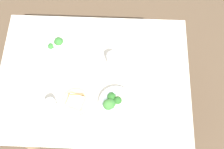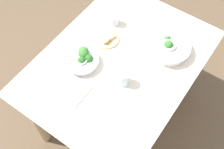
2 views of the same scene
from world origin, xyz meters
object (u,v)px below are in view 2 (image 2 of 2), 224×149
bread_side_plate (106,38)px  napkin_folded_upper (76,92)px  table_knife_left (53,81)px  table_knife_right (144,26)px  fork_by_far_bowl (196,34)px  water_glass_side (123,78)px  broccoli_bowl_far (82,59)px  water_glass_center (115,20)px  fork_by_near_bowl (168,77)px  broccoli_bowl_near (169,48)px

bread_side_plate → napkin_folded_upper: bread_side_plate is taller
bread_side_plate → table_knife_left: bread_side_plate is taller
table_knife_right → fork_by_far_bowl: bearing=28.0°
bread_side_plate → napkin_folded_upper: (-0.44, -0.09, -0.01)m
bread_side_plate → water_glass_side: 0.36m
broccoli_bowl_far → table_knife_left: broccoli_bowl_far is taller
fork_by_far_bowl → table_knife_left: same height
napkin_folded_upper → water_glass_center: bearing=12.3°
water_glass_center → fork_by_near_bowl: water_glass_center is taller
broccoli_bowl_near → napkin_folded_upper: 0.65m
fork_by_far_bowl → table_knife_left: 1.00m
water_glass_side → table_knife_right: (0.46, 0.13, -0.05)m
broccoli_bowl_near → table_knife_right: (0.09, 0.24, -0.03)m
broccoli_bowl_near → table_knife_right: 0.26m
broccoli_bowl_far → water_glass_center: bearing=3.6°
bread_side_plate → fork_by_near_bowl: bearing=-93.6°
table_knife_left → table_knife_right: size_ratio=1.04×
bread_side_plate → table_knife_right: bearing=-31.8°
water_glass_side → fork_by_far_bowl: water_glass_side is taller
table_knife_right → table_knife_left: bearing=-103.5°
water_glass_center → table_knife_right: 0.21m
fork_by_far_bowl → fork_by_near_bowl: 0.42m
water_glass_side → napkin_folded_upper: 0.29m
napkin_folded_upper → broccoli_bowl_near: bearing=-26.9°
water_glass_side → napkin_folded_upper: (-0.22, 0.19, -0.05)m
water_glass_center → table_knife_right: (0.10, -0.18, -0.04)m
fork_by_near_bowl → napkin_folded_upper: napkin_folded_upper is taller
napkin_folded_upper → table_knife_right: bearing=-4.7°
broccoli_bowl_far → table_knife_right: (0.48, -0.16, -0.03)m
table_knife_left → fork_by_near_bowl: bearing=-36.1°
water_glass_side → water_glass_center: bearing=41.1°
fork_by_near_bowl → table_knife_left: size_ratio=0.46×
broccoli_bowl_far → bread_side_plate: bearing=-1.8°
broccoli_bowl_near → water_glass_center: 0.42m
bread_side_plate → fork_by_far_bowl: 0.61m
broccoli_bowl_near → table_knife_right: broccoli_bowl_near is taller
fork_by_far_bowl → water_glass_center: bearing=126.5°
water_glass_center → table_knife_right: bearing=-62.0°
table_knife_left → bread_side_plate: bearing=8.0°
water_glass_side → fork_by_near_bowl: bearing=-48.0°
table_knife_right → water_glass_side: bearing=-70.0°
broccoli_bowl_far → table_knife_left: size_ratio=1.10×
water_glass_side → table_knife_left: bearing=124.4°
broccoli_bowl_near → fork_by_far_bowl: 0.25m
broccoli_bowl_far → water_glass_side: size_ratio=2.21×
broccoli_bowl_far → broccoli_bowl_near: size_ratio=0.80×
table_knife_left → napkin_folded_upper: 0.16m
bread_side_plate → water_glass_center: water_glass_center is taller
water_glass_center → water_glass_side: bearing=-138.9°
fork_by_near_bowl → broccoli_bowl_near: bearing=2.9°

